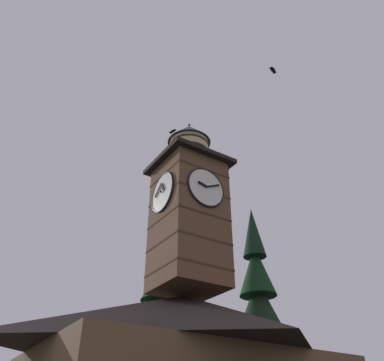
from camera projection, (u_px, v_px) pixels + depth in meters
name	position (u px, v px, depth m)	size (l,w,h in m)	color
clock_tower	(189.00, 206.00, 21.68)	(3.85, 3.85, 10.23)	brown
pine_tree_behind	(164.00, 330.00, 24.89)	(5.41, 5.41, 16.87)	#473323
pine_tree_aside	(263.00, 349.00, 26.97)	(5.47, 5.47, 17.28)	#473323
moon	(168.00, 284.00, 48.23)	(1.94, 1.94, 1.94)	silver
flying_bird_high	(173.00, 131.00, 29.23)	(0.34, 0.62, 0.16)	black
flying_bird_low	(273.00, 70.00, 21.67)	(0.54, 0.35, 0.14)	black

